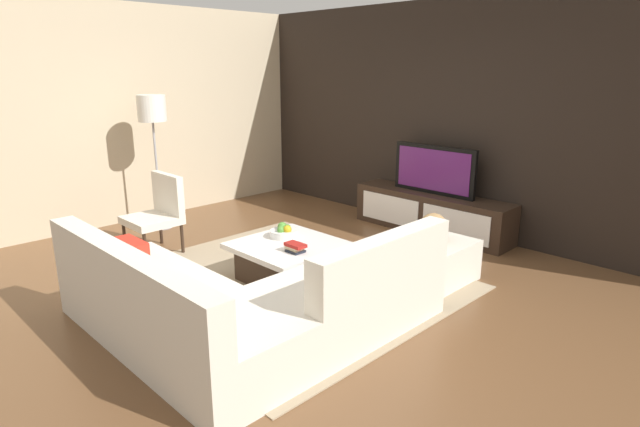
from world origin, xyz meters
The scene contains 14 objects.
ground_plane centered at (0.00, 0.00, 0.00)m, with size 14.00×14.00×0.00m, color brown.
feature_wall_back centered at (0.00, 2.70, 1.40)m, with size 6.40×0.12×2.80m, color black.
side_wall_left centered at (-3.20, 0.20, 1.40)m, with size 0.12×5.20×2.80m, color beige.
area_rug centered at (-0.10, 0.00, 0.01)m, with size 3.04×2.74×0.01m, color tan.
media_console centered at (0.00, 2.40, 0.25)m, with size 2.07×0.47×0.50m.
television centered at (0.00, 2.40, 0.80)m, with size 1.12×0.06×0.60m.
sectional_couch centered at (0.49, -0.88, 0.28)m, with size 2.29×2.29×0.82m.
coffee_table centered at (-0.10, 0.10, 0.20)m, with size 0.93×0.93×0.38m.
accent_chair_near centered at (-1.75, -0.35, 0.49)m, with size 0.56×0.52×0.87m.
floor_lamp centered at (-2.57, 0.08, 1.43)m, with size 0.34×0.34×1.68m.
ottoman centered at (0.86, 1.11, 0.20)m, with size 0.70×0.70×0.40m, color silver.
fruit_bowl centered at (-0.28, 0.20, 0.43)m, with size 0.28×0.28×0.14m.
decorative_ball centered at (0.86, 1.11, 0.53)m, with size 0.27×0.27×0.27m, color #AD8451.
book_stack centered at (0.12, -0.01, 0.42)m, with size 0.20×0.13×0.08m.
Camera 1 is at (3.48, -3.03, 2.02)m, focal length 29.35 mm.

